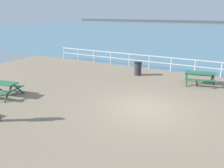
% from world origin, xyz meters
% --- Properties ---
extents(ground_plane, '(30.00, 24.00, 0.20)m').
position_xyz_m(ground_plane, '(0.00, 0.00, -0.10)').
color(ground_plane, gray).
extents(sea_band, '(142.00, 90.00, 0.01)m').
position_xyz_m(sea_band, '(0.00, 52.75, 0.00)').
color(sea_band, teal).
rests_on(sea_band, ground).
extents(seaward_railing, '(23.07, 0.07, 1.08)m').
position_xyz_m(seaward_railing, '(0.00, 7.75, 0.74)').
color(seaward_railing, white).
rests_on(seaward_railing, ground).
extents(picnic_table_near_right, '(2.08, 1.86, 0.80)m').
position_xyz_m(picnic_table_near_right, '(1.59, 5.30, 0.58)').
color(picnic_table_near_right, '#286B47').
rests_on(picnic_table_near_right, ground).
extents(picnic_table_mid_centre, '(2.04, 1.82, 0.80)m').
position_xyz_m(picnic_table_mid_centre, '(-7.50, -2.12, 0.58)').
color(picnic_table_mid_centre, '#286B47').
rests_on(picnic_table_mid_centre, ground).
extents(litter_bin, '(0.55, 0.55, 0.95)m').
position_xyz_m(litter_bin, '(-2.69, 5.48, 0.48)').
color(litter_bin, '#2D2D33').
rests_on(litter_bin, ground).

